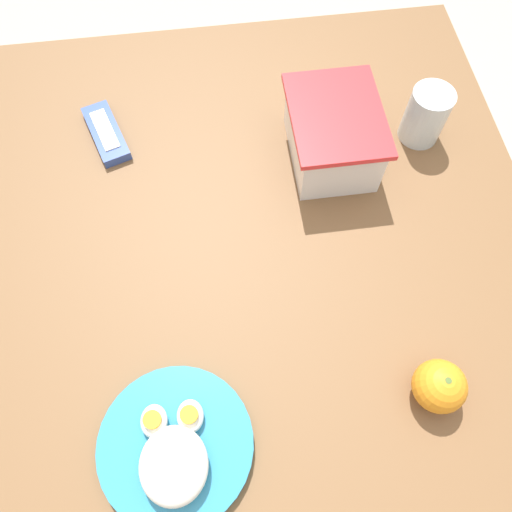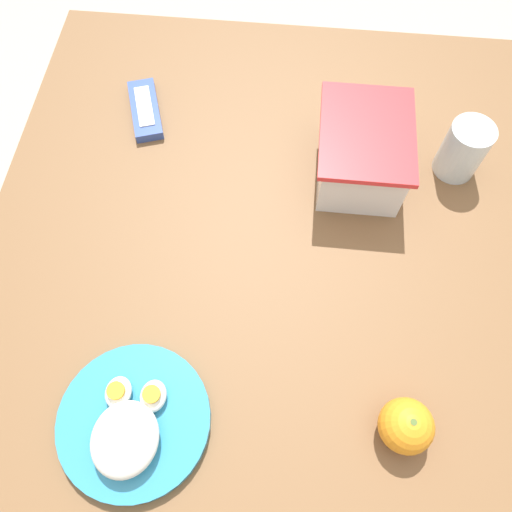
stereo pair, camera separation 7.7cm
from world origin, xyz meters
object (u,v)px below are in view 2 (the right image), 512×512
Objects in this scene: candy_bar at (145,110)px; rice_plate at (132,424)px; food_container at (361,154)px; orange_fruit at (406,426)px; drinking_glass at (463,150)px.

rice_plate is at bearing 9.45° from candy_bar.
food_container is 0.41m from candy_bar.
rice_plate reaches higher than candy_bar.
rice_plate is 1.46× the size of candy_bar.
orange_fruit is 0.72× the size of drinking_glass.
drinking_glass is (0.07, 0.56, 0.04)m from candy_bar.
candy_bar is at bearing -138.87° from orange_fruit.
food_container is 0.92× the size of rice_plate.
candy_bar is 1.42× the size of drinking_glass.
rice_plate is at bearing -85.13° from orange_fruit.
drinking_glass is at bearing 82.89° from candy_bar.
food_container is 0.17m from drinking_glass.
orange_fruit is at bearing -13.25° from drinking_glass.
candy_bar is at bearing -170.55° from rice_plate.
rice_plate is 2.07× the size of drinking_glass.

